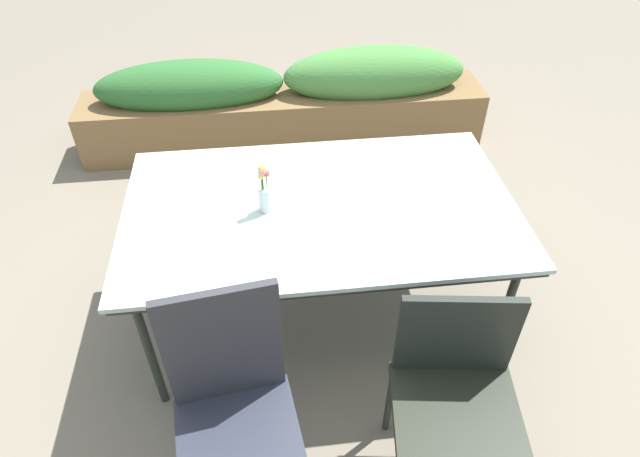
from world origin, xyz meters
TOP-DOWN VIEW (x-y plane):
  - ground_plane at (0.00, 0.00)m, footprint 12.00×12.00m
  - dining_table at (0.02, -0.09)m, footprint 1.75×1.04m
  - chair_near_right at (0.42, -0.95)m, footprint 0.53×0.53m
  - chair_near_left at (-0.39, -0.94)m, footprint 0.48×0.48m
  - flower_vase at (-0.23, -0.11)m, footprint 0.06×0.05m
  - planter_box at (-0.03, 1.64)m, footprint 2.93×0.46m

SIDE VIEW (x-z plane):
  - ground_plane at x=0.00m, z-range 0.00..0.00m
  - planter_box at x=-0.03m, z-range -0.02..0.70m
  - chair_near_right at x=0.42m, z-range 0.07..0.93m
  - chair_near_left at x=-0.39m, z-range 0.06..1.08m
  - dining_table at x=0.02m, z-range 0.33..1.09m
  - flower_vase at x=-0.23m, z-range 0.73..0.97m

